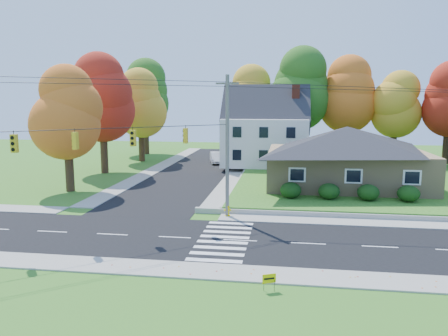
% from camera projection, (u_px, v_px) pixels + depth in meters
% --- Properties ---
extents(ground, '(120.00, 120.00, 0.00)m').
position_uv_depth(ground, '(240.00, 241.00, 25.96)').
color(ground, '#3D7923').
extents(road_main, '(90.00, 8.00, 0.02)m').
position_uv_depth(road_main, '(240.00, 240.00, 25.95)').
color(road_main, black).
rests_on(road_main, ground).
extents(road_cross, '(8.00, 44.00, 0.02)m').
position_uv_depth(road_cross, '(198.00, 169.00, 52.52)').
color(road_cross, black).
rests_on(road_cross, ground).
extents(sidewalk_north, '(90.00, 2.00, 0.08)m').
position_uv_depth(sidewalk_north, '(248.00, 218.00, 30.84)').
color(sidewalk_north, '#9C9A90').
rests_on(sidewalk_north, ground).
extents(sidewalk_south, '(90.00, 2.00, 0.08)m').
position_uv_depth(sidewalk_south, '(229.00, 272.00, 21.06)').
color(sidewalk_south, '#9C9A90').
rests_on(sidewalk_south, ground).
extents(lawn, '(30.00, 30.00, 0.50)m').
position_uv_depth(lawn, '(389.00, 179.00, 44.59)').
color(lawn, '#3D7923').
rests_on(lawn, ground).
extents(ranch_house, '(14.60, 10.60, 5.40)m').
position_uv_depth(ranch_house, '(346.00, 155.00, 39.95)').
color(ranch_house, tan).
rests_on(ranch_house, lawn).
extents(colonial_house, '(10.40, 8.40, 9.60)m').
position_uv_depth(colonial_house, '(266.00, 131.00, 52.61)').
color(colonial_house, silver).
rests_on(colonial_house, lawn).
extents(hedge_row, '(10.70, 1.70, 1.27)m').
position_uv_depth(hedge_row, '(349.00, 192.00, 34.29)').
color(hedge_row, '#163A10').
rests_on(hedge_row, lawn).
extents(traffic_infrastructure, '(38.10, 10.66, 10.00)m').
position_uv_depth(traffic_infrastructure, '(241.00, 152.00, 26.50)').
color(traffic_infrastructure, '#666059').
rests_on(traffic_infrastructure, ground).
extents(tree_lot_0, '(6.72, 6.72, 12.51)m').
position_uv_depth(tree_lot_0, '(253.00, 100.00, 58.20)').
color(tree_lot_0, '#3F2A19').
rests_on(tree_lot_0, lawn).
extents(tree_lot_1, '(7.84, 7.84, 14.60)m').
position_uv_depth(tree_lot_1, '(299.00, 89.00, 56.16)').
color(tree_lot_1, '#3F2A19').
rests_on(tree_lot_1, lawn).
extents(tree_lot_2, '(7.28, 7.28, 13.56)m').
position_uv_depth(tree_lot_2, '(346.00, 95.00, 56.38)').
color(tree_lot_2, '#3F2A19').
rests_on(tree_lot_2, lawn).
extents(tree_lot_3, '(6.16, 6.16, 11.47)m').
position_uv_depth(tree_lot_3, '(396.00, 105.00, 54.74)').
color(tree_lot_3, '#3F2A19').
rests_on(tree_lot_3, lawn).
extents(tree_west_0, '(6.16, 6.16, 11.47)m').
position_uv_depth(tree_west_0, '(66.00, 113.00, 39.01)').
color(tree_west_0, '#3F2A19').
rests_on(tree_west_0, ground).
extents(tree_west_1, '(7.28, 7.28, 13.56)m').
position_uv_depth(tree_west_1, '(102.00, 98.00, 48.73)').
color(tree_west_1, '#3F2A19').
rests_on(tree_west_1, ground).
extents(tree_west_2, '(6.72, 6.72, 12.51)m').
position_uv_depth(tree_west_2, '(140.00, 103.00, 58.46)').
color(tree_west_2, '#3F2A19').
rests_on(tree_west_2, ground).
extents(tree_west_3, '(7.84, 7.84, 14.60)m').
position_uv_depth(tree_west_3, '(145.00, 94.00, 66.37)').
color(tree_west_3, '#3F2A19').
rests_on(tree_west_3, ground).
extents(white_car, '(2.60, 4.70, 1.47)m').
position_uv_depth(white_car, '(217.00, 158.00, 57.53)').
color(white_car, silver).
rests_on(white_car, road_cross).
extents(fire_hydrant, '(0.51, 0.40, 0.90)m').
position_uv_depth(fire_hydrant, '(228.00, 211.00, 31.20)').
color(fire_hydrant, '#D8BD00').
rests_on(fire_hydrant, ground).
extents(yard_sign, '(0.59, 0.28, 0.78)m').
position_uv_depth(yard_sign, '(269.00, 279.00, 19.03)').
color(yard_sign, black).
rests_on(yard_sign, ground).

